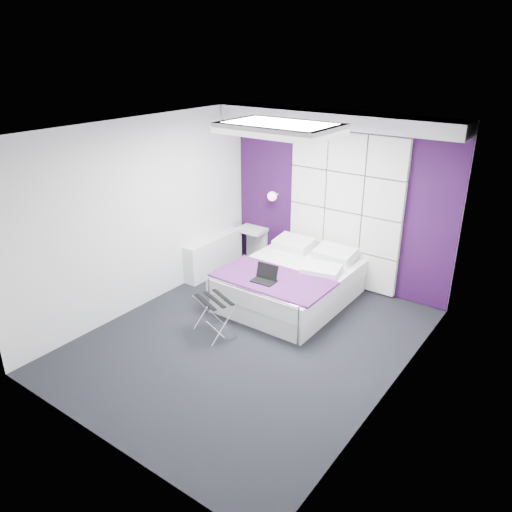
{
  "coord_description": "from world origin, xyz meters",
  "views": [
    {
      "loc": [
        3.22,
        -4.32,
        3.42
      ],
      "look_at": [
        -0.16,
        0.35,
        0.99
      ],
      "focal_mm": 35.0,
      "sensor_mm": 36.0,
      "label": 1
    }
  ],
  "objects_px": {
    "bed": "(291,283)",
    "laptop": "(266,277)",
    "radiator": "(214,255)",
    "nightstand": "(252,230)",
    "wall_lamp": "(274,196)",
    "luggage_rack": "(215,316)"
  },
  "relations": [
    {
      "from": "bed",
      "to": "laptop",
      "type": "relative_size",
      "value": 6.08
    },
    {
      "from": "radiator",
      "to": "laptop",
      "type": "relative_size",
      "value": 3.83
    },
    {
      "from": "bed",
      "to": "nightstand",
      "type": "relative_size",
      "value": 4.06
    },
    {
      "from": "bed",
      "to": "laptop",
      "type": "height_order",
      "value": "laptop"
    },
    {
      "from": "wall_lamp",
      "to": "nightstand",
      "type": "bearing_deg",
      "value": -174.29
    },
    {
      "from": "nightstand",
      "to": "laptop",
      "type": "xyz_separation_m",
      "value": [
        1.27,
        -1.41,
        0.02
      ]
    },
    {
      "from": "wall_lamp",
      "to": "bed",
      "type": "bearing_deg",
      "value": -44.08
    },
    {
      "from": "bed",
      "to": "luggage_rack",
      "type": "bearing_deg",
      "value": -102.82
    },
    {
      "from": "radiator",
      "to": "nightstand",
      "type": "height_order",
      "value": "same"
    },
    {
      "from": "wall_lamp",
      "to": "radiator",
      "type": "height_order",
      "value": "wall_lamp"
    },
    {
      "from": "wall_lamp",
      "to": "radiator",
      "type": "bearing_deg",
      "value": -130.1
    },
    {
      "from": "wall_lamp",
      "to": "laptop",
      "type": "distance_m",
      "value": 1.81
    },
    {
      "from": "radiator",
      "to": "laptop",
      "type": "xyz_separation_m",
      "value": [
        1.51,
        -0.69,
        0.29
      ]
    },
    {
      "from": "nightstand",
      "to": "wall_lamp",
      "type": "bearing_deg",
      "value": 5.71
    },
    {
      "from": "radiator",
      "to": "nightstand",
      "type": "xyz_separation_m",
      "value": [
        0.24,
        0.72,
        0.27
      ]
    },
    {
      "from": "radiator",
      "to": "laptop",
      "type": "bearing_deg",
      "value": -24.71
    },
    {
      "from": "wall_lamp",
      "to": "laptop",
      "type": "bearing_deg",
      "value": -59.19
    },
    {
      "from": "bed",
      "to": "laptop",
      "type": "bearing_deg",
      "value": -93.7
    },
    {
      "from": "bed",
      "to": "radiator",
      "type": "bearing_deg",
      "value": 175.72
    },
    {
      "from": "wall_lamp",
      "to": "luggage_rack",
      "type": "height_order",
      "value": "wall_lamp"
    },
    {
      "from": "nightstand",
      "to": "bed",
      "type": "bearing_deg",
      "value": -32.65
    },
    {
      "from": "luggage_rack",
      "to": "wall_lamp",
      "type": "bearing_deg",
      "value": 126.68
    }
  ]
}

